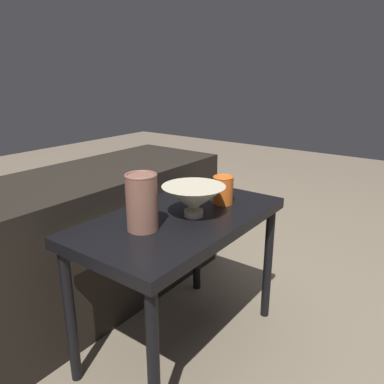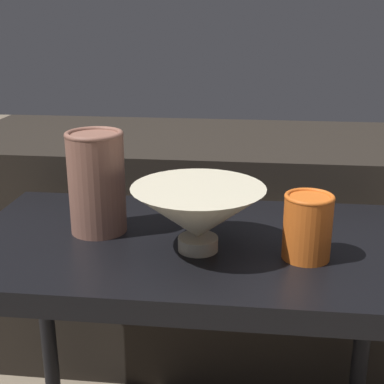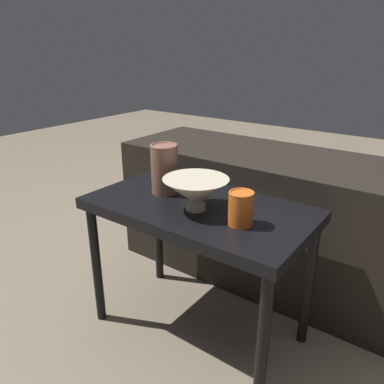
{
  "view_description": "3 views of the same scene",
  "coord_description": "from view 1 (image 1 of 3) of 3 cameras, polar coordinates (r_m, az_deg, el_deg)",
  "views": [
    {
      "loc": [
        -0.97,
        -0.77,
        1.02
      ],
      "look_at": [
        0.01,
        -0.04,
        0.63
      ],
      "focal_mm": 35.0,
      "sensor_mm": 36.0,
      "label": 1
    },
    {
      "loc": [
        0.1,
        -0.86,
        0.92
      ],
      "look_at": [
        0.01,
        -0.06,
        0.65
      ],
      "focal_mm": 50.0,
      "sensor_mm": 36.0,
      "label": 2
    },
    {
      "loc": [
        0.69,
        -0.98,
        1.06
      ],
      "look_at": [
        0.01,
        -0.05,
        0.6
      ],
      "focal_mm": 35.0,
      "sensor_mm": 36.0,
      "label": 3
    }
  ],
  "objects": [
    {
      "name": "ground_plane",
      "position": [
        1.6,
        -1.6,
        -21.92
      ],
      "size": [
        8.0,
        8.0,
        0.0
      ],
      "primitive_type": "plane",
      "color": "#7F705B"
    },
    {
      "name": "table",
      "position": [
        1.35,
        -1.77,
        -6.03
      ],
      "size": [
        0.79,
        0.44,
        0.54
      ],
      "color": "black",
      "rests_on": "ground_plane"
    },
    {
      "name": "couch_backdrop",
      "position": [
        1.77,
        -15.37,
        -6.91
      ],
      "size": [
        1.34,
        0.5,
        0.61
      ],
      "color": "black",
      "rests_on": "ground_plane"
    },
    {
      "name": "bowl",
      "position": [
        1.29,
        0.25,
        -0.99
      ],
      "size": [
        0.22,
        0.22,
        0.11
      ],
      "color": "beige",
      "rests_on": "table"
    },
    {
      "name": "vase_textured_left",
      "position": [
        1.19,
        -7.65,
        -1.42
      ],
      "size": [
        0.1,
        0.1,
        0.18
      ],
      "color": "brown",
      "rests_on": "table"
    },
    {
      "name": "vase_colorful_right",
      "position": [
        1.43,
        4.75,
        0.4
      ],
      "size": [
        0.08,
        0.08,
        0.11
      ],
      "color": "orange",
      "rests_on": "table"
    }
  ]
}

